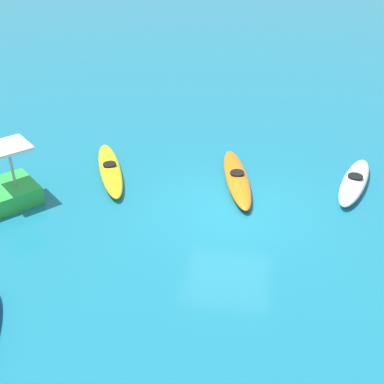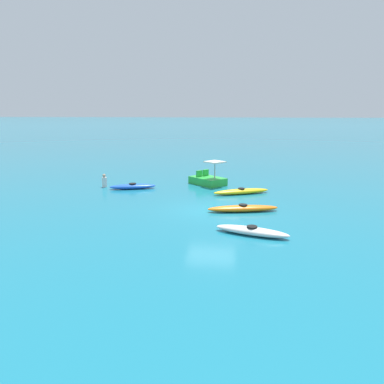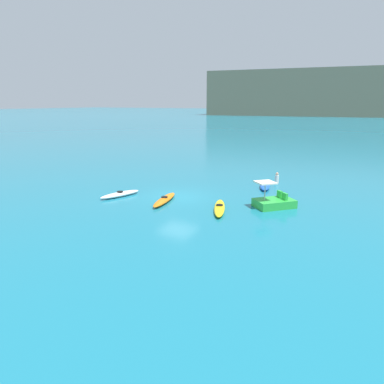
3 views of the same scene
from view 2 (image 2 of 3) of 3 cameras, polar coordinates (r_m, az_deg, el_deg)
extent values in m
plane|color=#19728C|center=(18.34, 3.13, -2.90)|extent=(600.00, 600.00, 0.00)
ellipsoid|color=blue|center=(23.63, -9.43, 0.88)|extent=(1.58, 3.06, 0.32)
cylinder|color=black|center=(23.59, -9.44, 1.32)|extent=(0.59, 0.59, 0.05)
ellipsoid|color=yellow|center=(22.04, 7.85, 0.09)|extent=(2.01, 3.53, 0.32)
cylinder|color=black|center=(22.01, 7.87, 0.56)|extent=(0.54, 0.54, 0.05)
ellipsoid|color=orange|center=(18.21, 8.12, -2.60)|extent=(1.46, 3.65, 0.32)
cylinder|color=black|center=(18.17, 8.13, -2.04)|extent=(0.51, 0.51, 0.05)
ellipsoid|color=white|center=(14.89, 9.51, -6.15)|extent=(1.53, 3.13, 0.32)
cylinder|color=black|center=(14.83, 9.53, -5.47)|extent=(0.54, 0.54, 0.05)
cube|color=green|center=(24.75, 2.50, 1.79)|extent=(2.73, 2.78, 0.50)
cube|color=green|center=(25.27, 2.18, 3.10)|extent=(0.43, 0.42, 0.44)
cube|color=green|center=(24.88, 1.15, 2.96)|extent=(0.43, 0.42, 0.44)
cylinder|color=#B2B2B7|center=(24.11, 3.64, 3.42)|extent=(0.08, 0.08, 1.10)
cube|color=silver|center=(24.02, 3.66, 4.81)|extent=(1.55, 1.55, 0.08)
cylinder|color=silver|center=(24.57, -13.76, 1.53)|extent=(0.44, 0.44, 0.65)
sphere|color=tan|center=(24.49, -13.81, 2.56)|extent=(0.22, 0.22, 0.22)
camera|label=1|loc=(21.48, -31.81, 18.35)|focal=47.39mm
camera|label=3|loc=(35.49, 40.74, 12.10)|focal=32.96mm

